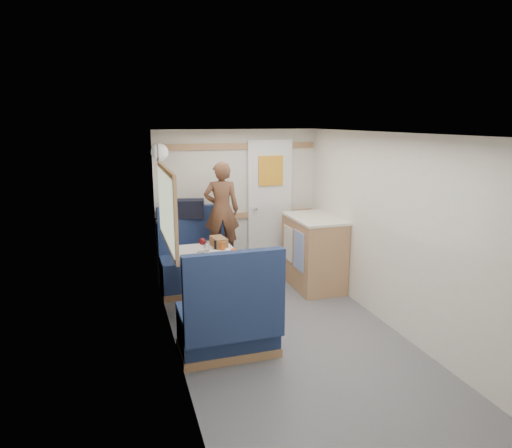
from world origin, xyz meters
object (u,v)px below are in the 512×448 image
object	(u,v)px
tray	(228,254)
orange_fruit	(233,252)
person	(222,210)
galley_counter	(313,252)
dome_light	(160,152)
duffel_bag	(185,208)
tumbler_left	(201,258)
bench_far	(196,267)
bench_near	(229,324)
tumbler_right	(206,246)
salt_grinder	(202,253)
cheese_block	(222,256)
dinette_table	(209,268)
wine_glass	(202,242)
beer_glass	(222,247)
bread_loaf	(219,242)
pepper_grinder	(216,245)

from	to	relation	value
tray	orange_fruit	world-z (taller)	orange_fruit
person	galley_counter	bearing A→B (deg)	-179.62
dome_light	duffel_bag	xyz separation A→B (m)	(0.31, 0.27, -0.74)
person	tumbler_left	size ratio (longest dim) A/B	10.16
person	orange_fruit	size ratio (longest dim) A/B	15.75
bench_far	bench_near	distance (m)	1.73
tumbler_right	salt_grinder	distance (m)	0.24
orange_fruit	salt_grinder	distance (m)	0.32
cheese_block	tumbler_right	world-z (taller)	tumbler_right
salt_grinder	galley_counter	bearing A→B (deg)	22.48
dinette_table	duffel_bag	distance (m)	1.21
dome_light	person	xyz separation A→B (m)	(0.71, -0.10, -0.71)
bench_far	tray	xyz separation A→B (m)	(0.18, -0.96, 0.43)
dome_light	orange_fruit	xyz separation A→B (m)	(0.61, -1.02, -0.97)
dinette_table	bench_far	world-z (taller)	bench_far
salt_grinder	orange_fruit	bearing A→B (deg)	-13.07
wine_glass	salt_grinder	distance (m)	0.17
tray	tumbler_left	world-z (taller)	tumbler_left
wine_glass	dome_light	bearing A→B (deg)	112.61
dinette_table	galley_counter	world-z (taller)	galley_counter
bench_near	tumbler_right	xyz separation A→B (m)	(-0.00, 1.00, 0.47)
galley_counter	beer_glass	size ratio (longest dim) A/B	9.04
galley_counter	bench_near	bearing A→B (deg)	-136.06
tumbler_right	salt_grinder	size ratio (longest dim) A/B	1.27
person	orange_fruit	world-z (taller)	person
dome_light	beer_glass	size ratio (longest dim) A/B	1.97
dome_light	person	world-z (taller)	dome_light
cheese_block	salt_grinder	world-z (taller)	salt_grinder
bench_far	wine_glass	bearing A→B (deg)	-94.25
bench_far	beer_glass	distance (m)	0.94
dome_light	bread_loaf	world-z (taller)	dome_light
galley_counter	tumbler_left	distance (m)	1.84
dinette_table	salt_grinder	size ratio (longest dim) A/B	10.74
person	dome_light	bearing A→B (deg)	2.00
person	salt_grinder	distance (m)	0.98
salt_grinder	tumbler_right	bearing A→B (deg)	68.91
orange_fruit	beer_glass	size ratio (longest dim) A/B	0.74
pepper_grinder	cheese_block	bearing A→B (deg)	-93.45
tray	wine_glass	world-z (taller)	wine_glass
orange_fruit	tray	bearing A→B (deg)	119.31
tray	pepper_grinder	world-z (taller)	pepper_grinder
dome_light	bread_loaf	xyz separation A→B (m)	(0.56, -0.58, -0.98)
bench_near	galley_counter	xyz separation A→B (m)	(1.47, 1.41, 0.17)
dome_light	tray	xyz separation A→B (m)	(0.57, -0.94, -1.02)
beer_glass	orange_fruit	bearing A→B (deg)	-75.09
galley_counter	pepper_grinder	size ratio (longest dim) A/B	9.83
bench_near	dome_light	bearing A→B (deg)	102.82
person	cheese_block	size ratio (longest dim) A/B	11.28
pepper_grinder	dome_light	bearing A→B (deg)	126.87
tray	tumbler_left	xyz separation A→B (m)	(-0.32, -0.20, 0.05)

